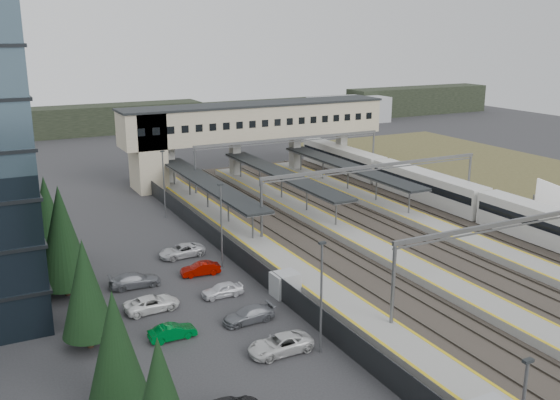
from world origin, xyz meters
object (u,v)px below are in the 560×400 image
footbridge (239,126)px  train (428,187)px  relay_cabin_far (285,284)px  billboard (552,198)px

footbridge → train: bearing=-54.7°
relay_cabin_far → footbridge: (13.41, 40.34, 6.94)m
relay_cabin_far → footbridge: bearing=71.6°
relay_cabin_far → train: bearing=30.2°
relay_cabin_far → footbridge: 43.08m
footbridge → billboard: bearing=-59.2°
relay_cabin_far → billboard: size_ratio=0.40×
relay_cabin_far → train: train is taller
relay_cabin_far → billboard: billboard is taller
footbridge → train: 28.83m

